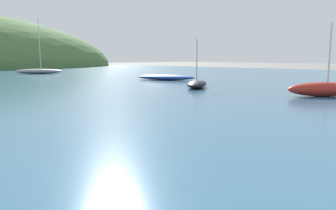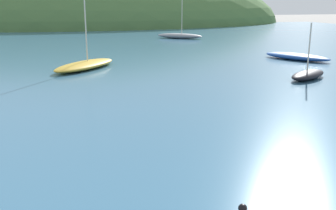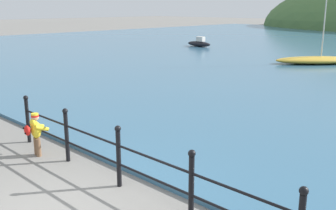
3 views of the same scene
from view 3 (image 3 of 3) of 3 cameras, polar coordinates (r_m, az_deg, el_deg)
iron_railing at (r=7.46m, az=-7.19°, el=-7.13°), size 7.33×0.12×1.21m
child_in_coat at (r=9.40m, az=-18.72°, el=-3.52°), size 0.41×0.55×1.00m
boat_blue_hull at (r=33.14m, az=4.54°, el=8.92°), size 2.53×0.85×0.82m
boat_white_sailboat at (r=24.57m, az=20.79°, el=6.17°), size 4.43×4.77×5.83m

